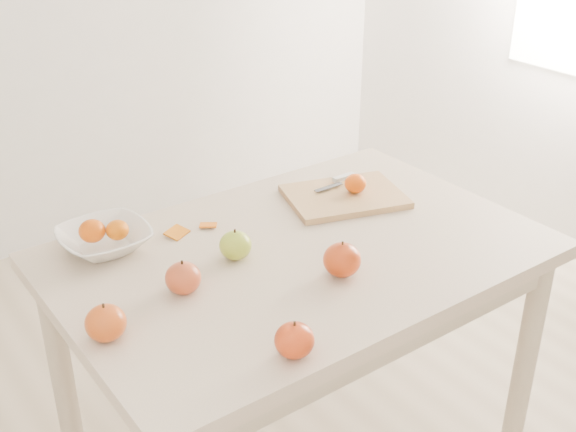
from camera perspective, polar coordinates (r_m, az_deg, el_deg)
table at (r=1.86m, az=0.91°, el=-5.21°), size 1.20×0.80×0.75m
cutting_board at (r=2.06m, az=4.49°, el=1.55°), size 0.38×0.32×0.02m
board_tangerine at (r=2.05m, az=5.34°, el=2.58°), size 0.06×0.06×0.05m
fruit_bowl at (r=1.85m, az=-14.29°, el=-1.81°), size 0.22×0.22×0.05m
bowl_tangerine_near at (r=1.83m, az=-15.22°, el=-1.14°), size 0.07×0.07×0.06m
bowl_tangerine_far at (r=1.83m, az=-13.34°, el=-1.07°), size 0.06×0.06×0.05m
orange_peel_a at (r=1.89m, az=-8.76°, el=-1.41°), size 0.07×0.07×0.01m
orange_peel_b at (r=1.92m, az=-6.32°, el=-0.78°), size 0.06×0.05×0.01m
paring_knife at (r=2.13m, az=4.25°, el=2.93°), size 0.17×0.05×0.01m
apple_green at (r=1.75m, az=-4.18°, el=-2.32°), size 0.08×0.08×0.07m
apple_red_d at (r=1.52m, az=-14.21°, el=-8.19°), size 0.08×0.08×0.08m
apple_red_c at (r=1.43m, az=0.51°, el=-9.78°), size 0.08×0.08×0.07m
apple_red_b at (r=1.63m, az=-8.29°, el=-4.87°), size 0.08×0.08×0.07m
apple_red_e at (r=1.68m, az=4.29°, el=-3.47°), size 0.09×0.09×0.08m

